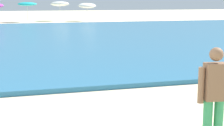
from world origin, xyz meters
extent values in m
cube|color=teal|center=(0.00, 18.15, 0.07)|extent=(120.00, 28.00, 0.14)
cylinder|color=#338E56|center=(1.49, -0.19, 0.44)|extent=(0.15, 0.15, 0.88)
cylinder|color=#338E56|center=(1.67, -0.21, 0.44)|extent=(0.15, 0.15, 0.88)
cube|color=brown|center=(1.58, -0.20, 1.18)|extent=(0.36, 0.26, 0.60)
sphere|color=brown|center=(1.58, -0.20, 1.62)|extent=(0.22, 0.22, 0.22)
cylinder|color=brown|center=(1.35, -0.18, 1.13)|extent=(0.10, 0.10, 0.58)
cylinder|color=beige|center=(0.23, 36.88, 0.98)|extent=(0.05, 0.05, 1.96)
ellipsoid|color=#19ADB2|center=(0.23, 36.88, 2.03)|extent=(2.14, 2.15, 0.47)
cylinder|color=beige|center=(4.10, 38.13, 0.97)|extent=(0.05, 0.05, 1.94)
ellipsoid|color=white|center=(4.10, 38.13, 2.02)|extent=(2.20, 2.22, 0.65)
cylinder|color=beige|center=(7.24, 37.15, 0.86)|extent=(0.05, 0.05, 1.72)
ellipsoid|color=white|center=(7.24, 37.15, 1.81)|extent=(2.11, 2.15, 0.77)
camera|label=1|loc=(-1.48, -5.03, 2.46)|focal=56.68mm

